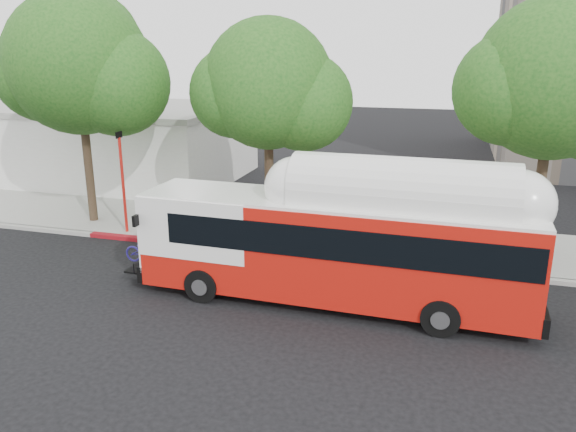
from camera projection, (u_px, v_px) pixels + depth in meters
The scene contains 10 objects.
ground at pixel (241, 298), 17.39m from camera, with size 120.00×120.00×0.00m, color black.
sidewalk at pixel (296, 232), 23.36m from camera, with size 60.00×5.00×0.15m, color gray.
curb_strip at pixel (278, 253), 20.96m from camera, with size 60.00×0.30×0.15m, color gray.
red_curb_segment at pixel (204, 246), 21.76m from camera, with size 10.00×0.32×0.16m, color maroon.
street_tree_left at pixel (89, 69), 22.88m from camera, with size 6.67×5.80×9.74m.
street_tree_mid at pixel (279, 90), 21.44m from camera, with size 5.75×5.00×8.62m.
street_tree_right at pixel (568, 85), 18.50m from camera, with size 6.21×5.40×9.18m.
low_commercial_bldg at pixel (103, 141), 33.37m from camera, with size 16.20×10.20×4.25m.
transit_bus at pixel (335, 249), 16.60m from camera, with size 12.50×2.93×3.68m.
signal_pole at pixel (123, 183), 22.65m from camera, with size 0.12×0.41×4.28m.
Camera 1 is at (5.80, -14.91, 7.42)m, focal length 35.00 mm.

